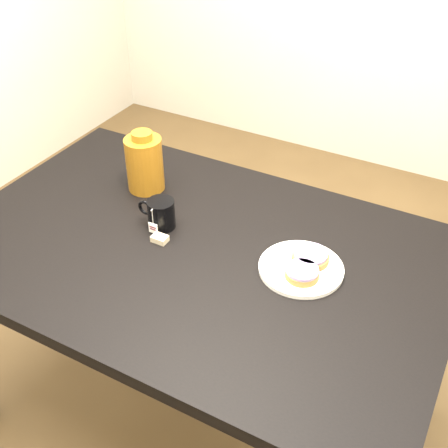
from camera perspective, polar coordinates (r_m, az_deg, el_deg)
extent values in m
plane|color=brown|center=(2.13, -2.27, -18.25)|extent=(4.00, 4.00, 0.00)
cube|color=black|center=(1.59, -2.89, -2.90)|extent=(1.40, 0.90, 0.04)
cylinder|color=black|center=(2.37, -11.09, 0.15)|extent=(0.06, 0.06, 0.71)
cylinder|color=black|center=(1.99, 20.02, -10.42)|extent=(0.06, 0.06, 0.71)
cylinder|color=white|center=(1.51, 7.83, -4.49)|extent=(0.23, 0.23, 0.01)
torus|color=white|center=(1.50, 7.85, -4.32)|extent=(0.22, 0.22, 0.01)
cylinder|color=brown|center=(1.52, 8.76, -3.40)|extent=(0.14, 0.14, 0.02)
cylinder|color=#9380AC|center=(1.51, 8.81, -3.01)|extent=(0.12, 0.12, 0.01)
cylinder|color=brown|center=(1.47, 7.93, -5.04)|extent=(0.12, 0.12, 0.02)
cylinder|color=#9380AC|center=(1.46, 7.97, -4.65)|extent=(0.12, 0.12, 0.01)
cylinder|color=black|center=(1.63, -6.38, 1.02)|extent=(0.08, 0.08, 0.09)
cylinder|color=black|center=(1.61, -6.46, 2.06)|extent=(0.07, 0.07, 0.00)
torus|color=black|center=(1.66, -8.00, 1.67)|extent=(0.05, 0.01, 0.05)
cylinder|color=beige|center=(1.59, -7.28, 0.79)|extent=(0.00, 0.00, 0.05)
cube|color=white|center=(1.62, -7.17, -0.40)|extent=(0.03, 0.00, 0.03)
cube|color=#C6B793|center=(1.60, -6.54, -1.49)|extent=(0.05, 0.03, 0.02)
cylinder|color=#61370C|center=(1.79, -8.06, 6.04)|extent=(0.13, 0.13, 0.18)
cylinder|color=#61370C|center=(1.74, -8.34, 8.85)|extent=(0.06, 0.06, 0.02)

